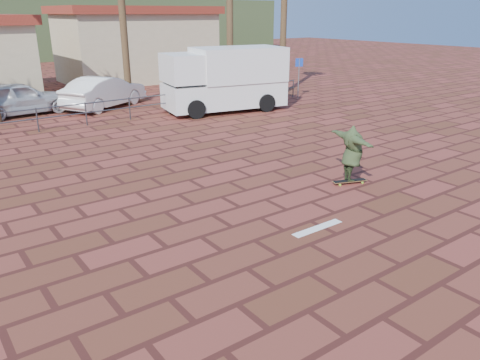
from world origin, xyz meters
The scene contains 10 objects.
ground centered at (0.00, 0.00, 0.00)m, with size 120.00×120.00×0.00m, color maroon.
paint_stripe centered at (0.70, -1.20, 0.00)m, with size 1.40×0.22×0.01m, color white.
guardrail centered at (0.00, 12.00, 0.68)m, with size 24.06×0.06×1.00m.
building_east centered at (8.00, 24.00, 2.54)m, with size 10.60×6.60×5.00m.
longboard centered at (3.53, 0.34, 0.08)m, with size 1.03×0.57×0.10m.
skateboarder centered at (3.53, 0.34, 0.90)m, with size 1.97×0.54×1.60m, color #324223.
campervan centered at (6.69, 11.15, 1.59)m, with size 6.18×3.45×3.02m.
car_silver centered at (-1.77, 16.00, 0.79)m, with size 1.87×4.64×1.58m, color #B6B9BD.
car_white centered at (2.15, 15.40, 0.79)m, with size 1.68×4.82×1.59m, color white.
street_sign centered at (12.00, 11.59, 1.55)m, with size 0.44×0.18×2.21m.
Camera 1 is at (-6.42, -7.91, 4.63)m, focal length 35.00 mm.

